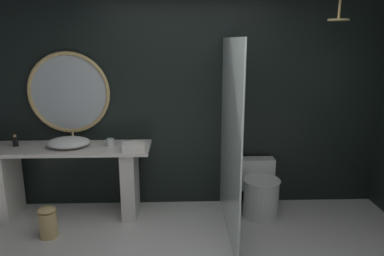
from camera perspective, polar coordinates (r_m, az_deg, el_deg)
The scene contains 11 objects.
back_wall_panel at distance 4.35m, azimuth -0.24°, elevation 4.47°, with size 4.80×0.10×2.60m, color black.
vanity_counter at distance 4.40m, azimuth -18.90°, elevation -6.88°, with size 1.88×0.55×0.83m.
vessel_sink at distance 4.27m, azimuth -18.90°, elevation -2.15°, with size 0.48×0.39×0.18m.
tumbler_cup at distance 4.18m, azimuth -12.75°, elevation -2.22°, with size 0.08×0.08×0.09m, color silver.
soap_dispenser at distance 4.53m, azimuth -26.09°, elevation -1.87°, with size 0.06×0.06×0.13m.
round_wall_mirror at distance 4.43m, azimuth -18.85°, elevation 5.26°, with size 0.95×0.04×0.95m.
shower_glass_panel at distance 3.71m, azimuth 6.03°, elevation -1.80°, with size 0.02×1.40×2.02m, color silver.
rain_shower_head at distance 4.13m, azimuth 22.12°, elevation 15.85°, with size 0.21×0.21×0.31m.
toilet at distance 4.37m, azimuth 10.64°, elevation -9.68°, with size 0.42×0.61×0.61m.
waste_bin at distance 4.14m, azimuth -21.79°, elevation -13.59°, with size 0.19×0.19×0.33m.
folded_hand_towel at distance 3.96m, azimuth -9.19°, elevation -2.97°, with size 0.24×0.19×0.09m, color silver.
Camera 1 is at (-0.13, -2.39, 2.00)m, focal length 33.83 mm.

